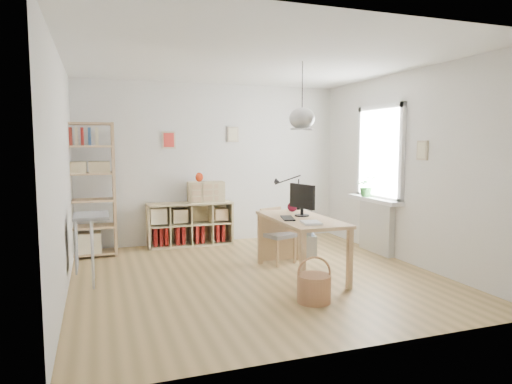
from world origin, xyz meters
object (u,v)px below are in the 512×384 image
object	(u,v)px
cube_shelf	(188,227)
storage_chest	(294,240)
drawer_chest	(206,192)
chair	(276,232)
monitor	(302,198)
tall_bookshelf	(87,184)
desk	(301,225)

from	to	relation	value
cube_shelf	storage_chest	distance (m)	1.83
storage_chest	drawer_chest	bearing A→B (deg)	151.98
cube_shelf	storage_chest	world-z (taller)	cube_shelf
chair	monitor	bearing A→B (deg)	-97.84
cube_shelf	tall_bookshelf	xyz separation A→B (m)	(-1.56, -0.28, 0.79)
cube_shelf	chair	size ratio (longest dim) A/B	1.80
chair	tall_bookshelf	bearing A→B (deg)	133.89
desk	drawer_chest	bearing A→B (deg)	108.36
monitor	storage_chest	bearing A→B (deg)	58.63
desk	tall_bookshelf	xyz separation A→B (m)	(-2.59, 1.95, 0.43)
cube_shelf	tall_bookshelf	distance (m)	1.77
tall_bookshelf	monitor	size ratio (longest dim) A/B	4.20
tall_bookshelf	chair	bearing A→B (deg)	-26.28
desk	monitor	size ratio (longest dim) A/B	3.15
cube_shelf	chair	world-z (taller)	chair
cube_shelf	drawer_chest	bearing A→B (deg)	-7.93
desk	monitor	world-z (taller)	monitor
chair	drawer_chest	xyz separation A→B (m)	(-0.67, 1.49, 0.45)
desk	monitor	xyz separation A→B (m)	(0.07, 0.11, 0.33)
desk	cube_shelf	world-z (taller)	desk
monitor	drawer_chest	bearing A→B (deg)	98.31
tall_bookshelf	monitor	xyz separation A→B (m)	(2.65, -1.84, -0.10)
monitor	drawer_chest	size ratio (longest dim) A/B	0.80
tall_bookshelf	drawer_chest	world-z (taller)	tall_bookshelf
chair	desk	bearing A→B (deg)	-105.01
desk	monitor	bearing A→B (deg)	59.96
chair	drawer_chest	bearing A→B (deg)	94.34
cube_shelf	monitor	size ratio (longest dim) A/B	2.94
chair	cube_shelf	bearing A→B (deg)	102.37
cube_shelf	storage_chest	xyz separation A→B (m)	(1.41, -1.17, -0.08)
drawer_chest	storage_chest	bearing A→B (deg)	-42.30
desk	cube_shelf	xyz separation A→B (m)	(-1.02, 2.23, -0.36)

